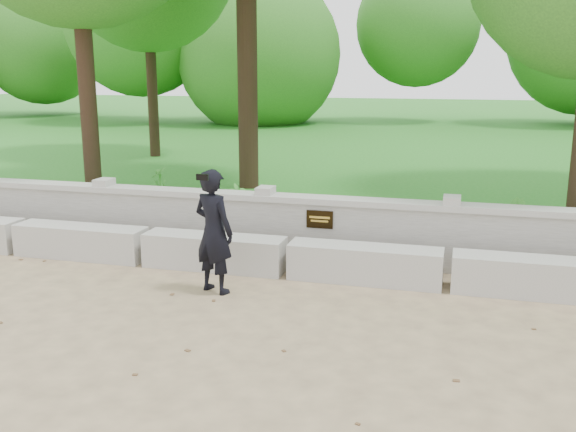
% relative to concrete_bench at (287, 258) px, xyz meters
% --- Properties ---
extents(ground, '(80.00, 80.00, 0.00)m').
position_rel_concrete_bench_xyz_m(ground, '(-0.00, -1.90, -0.22)').
color(ground, tan).
rests_on(ground, ground).
extents(lawn, '(40.00, 22.00, 0.25)m').
position_rel_concrete_bench_xyz_m(lawn, '(-0.00, 12.10, -0.10)').
color(lawn, '#1C6C19').
rests_on(lawn, ground).
extents(concrete_bench, '(11.90, 0.45, 0.45)m').
position_rel_concrete_bench_xyz_m(concrete_bench, '(0.00, 0.00, 0.00)').
color(concrete_bench, beige).
rests_on(concrete_bench, ground).
extents(parapet_wall, '(12.50, 0.35, 0.90)m').
position_rel_concrete_bench_xyz_m(parapet_wall, '(0.00, 0.70, 0.24)').
color(parapet_wall, '#BBB8B1').
rests_on(parapet_wall, ground).
extents(man_main, '(0.63, 0.59, 1.48)m').
position_rel_concrete_bench_xyz_m(man_main, '(-0.66, -0.84, 0.51)').
color(man_main, black).
rests_on(man_main, ground).
extents(shrub_a, '(0.38, 0.41, 0.64)m').
position_rel_concrete_bench_xyz_m(shrub_a, '(-1.15, 1.40, 0.34)').
color(shrub_a, '#3F9131').
rests_on(shrub_a, lawn).
extents(shrub_b, '(0.35, 0.40, 0.63)m').
position_rel_concrete_bench_xyz_m(shrub_b, '(2.82, 1.40, 0.34)').
color(shrub_b, '#3F9131').
rests_on(shrub_b, lawn).
extents(shrub_d, '(0.45, 0.47, 0.65)m').
position_rel_concrete_bench_xyz_m(shrub_d, '(-3.06, 2.64, 0.35)').
color(shrub_d, '#3F9131').
rests_on(shrub_d, lawn).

